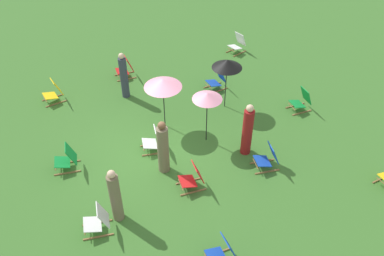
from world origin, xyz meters
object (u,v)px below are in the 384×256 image
Objects in this scene: deckchair_6 at (268,158)px; deckchair_8 at (223,252)px; deckchair_1 at (238,44)px; person_0 at (247,131)px; deckchair_10 at (67,159)px; deckchair_3 at (54,92)px; umbrella_1 at (227,64)px; deckchair_2 at (98,221)px; deckchair_5 at (154,140)px; deckchair_4 at (193,178)px; umbrella_2 at (207,96)px; deckchair_9 at (217,80)px; person_1 at (115,197)px; deckchair_0 at (301,101)px; person_3 at (163,148)px; umbrella_0 at (163,83)px; deckchair_11 at (126,68)px; person_2 at (124,76)px.

deckchair_6 is 1.00× the size of deckchair_8.
deckchair_1 is 0.48× the size of person_0.
deckchair_10 is (-2.27, -5.38, 0.00)m from deckchair_6.
umbrella_1 is (2.70, 5.42, 1.35)m from deckchair_3.
deckchair_5 is at bearing 144.65° from deckchair_2.
deckchair_6 is (6.42, -2.46, 0.00)m from deckchair_1.
deckchair_4 is 2.44m from deckchair_8.
umbrella_2 is (0.22, 1.64, 1.33)m from deckchair_5.
deckchair_9 is (-4.55, 5.52, 0.00)m from deckchair_2.
deckchair_9 is 6.62m from person_1.
deckchair_0 is 5.46m from person_3.
deckchair_8 is at bearing 40.90° from deckchair_10.
deckchair_4 is at bearing -35.47° from umbrella_2.
deckchair_4 is 0.46× the size of umbrella_0.
deckchair_11 is at bearing -149.04° from deckchair_6.
deckchair_8 is 5.46m from umbrella_0.
umbrella_0 is at bearing 5.83° from person_2.
umbrella_1 is at bearing -72.48° from person_0.
deckchair_0 is 1.00× the size of deckchair_11.
umbrella_0 reaches higher than deckchair_0.
umbrella_2 reaches higher than deckchair_0.
umbrella_2 is at bearing 93.75° from deckchair_5.
deckchair_1 and deckchair_9 have the same top height.
deckchair_2 is 0.46× the size of umbrella_2.
deckchair_0 and deckchair_3 have the same top height.
umbrella_1 is at bearing 54.76° from deckchair_3.
umbrella_1 is (-3.17, 0.22, 1.35)m from deckchair_6.
deckchair_4 is 0.47× the size of person_3.
deckchair_3 is (-3.91, -7.76, 0.00)m from deckchair_0.
person_2 is at bearing -118.99° from deckchair_0.
umbrella_2 is 1.03× the size of person_2.
deckchair_10 is (4.14, -7.84, 0.00)m from deckchair_1.
umbrella_2 is (1.19, 0.95, 0.01)m from umbrella_0.
deckchair_4 is at bearing -6.93° from person_2.
deckchair_0 and deckchair_2 have the same top height.
deckchair_8 is at bearing -27.44° from umbrella_1.
deckchair_6 is (5.87, 5.20, 0.00)m from deckchair_3.
person_2 is at bearing -169.48° from deckchair_4.
person_1 is (0.06, -4.51, 0.45)m from deckchair_6.
person_0 reaches higher than person_3.
person_1 is at bearing -139.05° from deckchair_8.
deckchair_2 and deckchair_4 have the same top height.
umbrella_2 is (2.49, -1.59, 1.33)m from deckchair_9.
umbrella_0 is at bearing -123.59° from person_1.
person_0 reaches higher than deckchair_6.
deckchair_4 and deckchair_9 have the same top height.
umbrella_1 reaches higher than deckchair_0.
deckchair_3 is 8.55m from deckchair_8.
deckchair_6 is at bearing 91.35° from deckchair_4.
deckchair_10 is at bearing -163.18° from deckchair_2.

